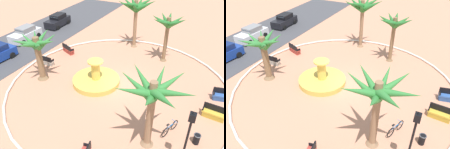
{
  "view_description": "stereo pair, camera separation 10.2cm",
  "coord_description": "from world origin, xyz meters",
  "views": [
    {
      "loc": [
        -14.5,
        -6.43,
        11.24
      ],
      "look_at": [
        -0.18,
        0.58,
        1.0
      ],
      "focal_mm": 35.76,
      "sensor_mm": 36.0,
      "label": 1
    },
    {
      "loc": [
        -14.46,
        -6.52,
        11.24
      ],
      "look_at": [
        -0.18,
        0.58,
        1.0
      ],
      "focal_mm": 35.76,
      "sensor_mm": 36.0,
      "label": 2
    }
  ],
  "objects": [
    {
      "name": "bench_southwest",
      "position": [
        1.7,
        -8.21,
        0.35
      ],
      "size": [
        0.81,
        1.67,
        1.0
      ],
      "color": "#335BA8",
      "rests_on": "ground"
    },
    {
      "name": "parked_car_third",
      "position": [
        9.31,
        13.64,
        0.78
      ],
      "size": [
        4.07,
        2.06,
        1.67
      ],
      "color": "black",
      "rests_on": "ground"
    },
    {
      "name": "bicycle_red_frame",
      "position": [
        -3.5,
        -5.28,
        0.38
      ],
      "size": [
        1.61,
        0.74,
        0.94
      ],
      "color": "black",
      "rests_on": "ground"
    },
    {
      "name": "palm_tree_by_curb",
      "position": [
        -5.06,
        -4.23,
        3.83
      ],
      "size": [
        4.27,
        4.38,
        4.99
      ],
      "color": "#8E6B4C",
      "rests_on": "ground"
    },
    {
      "name": "palm_tree_far_side",
      "position": [
        7.82,
        1.65,
        4.41
      ],
      "size": [
        4.15,
        4.18,
        5.56
      ],
      "color": "#8E6B4C",
      "rests_on": "ground"
    },
    {
      "name": "bench_east",
      "position": [
        -0.75,
        -7.74,
        0.35
      ],
      "size": [
        0.66,
        1.64,
        1.0
      ],
      "color": "gold",
      "rests_on": "ground"
    },
    {
      "name": "fountain",
      "position": [
        -0.59,
        1.93,
        0.31
      ],
      "size": [
        4.1,
        4.1,
        2.2
      ],
      "color": "gold",
      "rests_on": "ground"
    },
    {
      "name": "lamppost",
      "position": [
        -5.83,
        -6.44,
        2.47
      ],
      "size": [
        0.32,
        0.32,
        4.21
      ],
      "color": "black",
      "rests_on": "ground"
    },
    {
      "name": "street_asphalt",
      "position": [
        0.0,
        13.8,
        0.01
      ],
      "size": [
        48.0,
        8.0,
        0.03
      ],
      "primitive_type": "cube",
      "color": "#424247",
      "rests_on": "ground"
    },
    {
      "name": "bench_southeast",
      "position": [
        0.03,
        7.95,
        0.35
      ],
      "size": [
        0.51,
        1.6,
        1.0
      ],
      "color": "beige",
      "rests_on": "ground"
    },
    {
      "name": "parked_car_second",
      "position": [
        3.7,
        14.17,
        0.78
      ],
      "size": [
        4.02,
        1.95,
        1.67
      ],
      "color": "silver",
      "rests_on": "ground"
    },
    {
      "name": "palm_tree_mid_plaza",
      "position": [
        5.99,
        -2.28,
        3.79
      ],
      "size": [
        3.54,
        3.41,
        4.81
      ],
      "color": "brown",
      "rests_on": "ground"
    },
    {
      "name": "trash_bin",
      "position": [
        -3.65,
        -6.98,
        0.39
      ],
      "size": [
        0.46,
        0.46,
        0.73
      ],
      "color": "black",
      "rests_on": "ground"
    },
    {
      "name": "plaza_curb",
      "position": [
        0.0,
        0.0,
        0.1
      ],
      "size": [
        18.79,
        18.79,
        0.2
      ],
      "primitive_type": "torus",
      "color": "silver",
      "rests_on": "ground"
    },
    {
      "name": "bench_north",
      "position": [
        3.11,
        7.51,
        0.35
      ],
      "size": [
        1.08,
        1.67,
        1.0
      ],
      "color": "#B73D33",
      "rests_on": "ground"
    },
    {
      "name": "palm_tree_near_fountain",
      "position": [
        -2.08,
        6.61,
        3.07
      ],
      "size": [
        3.92,
        3.81,
        4.27
      ],
      "color": "brown",
      "rests_on": "ground"
    },
    {
      "name": "ground_plane",
      "position": [
        0.0,
        0.0,
        0.0
      ],
      "size": [
        80.0,
        80.0,
        0.0
      ],
      "primitive_type": "plane",
      "color": "tan"
    }
  ]
}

